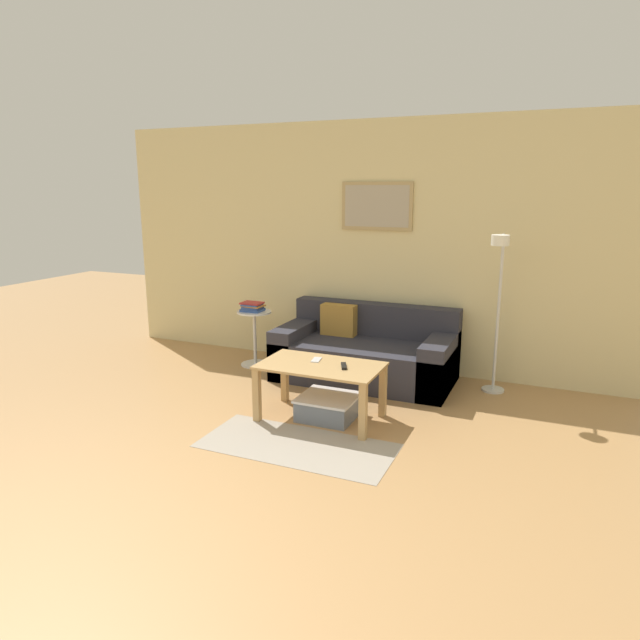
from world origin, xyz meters
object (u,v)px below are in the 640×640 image
(floor_lamp, at_px, (498,293))
(remote_control, at_px, (344,366))
(coffee_table, at_px, (320,375))
(side_table, at_px, (255,333))
(couch, at_px, (366,354))
(book_stack, at_px, (252,307))
(storage_bin, at_px, (328,407))
(cell_phone, at_px, (316,360))

(floor_lamp, bearing_deg, remote_control, -132.94)
(coffee_table, height_order, floor_lamp, floor_lamp)
(side_table, bearing_deg, remote_control, -36.54)
(floor_lamp, xyz_separation_m, side_table, (-2.47, -0.05, -0.61))
(coffee_table, relative_size, floor_lamp, 0.67)
(couch, relative_size, side_table, 2.90)
(coffee_table, relative_size, book_stack, 4.20)
(storage_bin, bearing_deg, book_stack, 141.81)
(couch, relative_size, storage_bin, 3.68)
(storage_bin, xyz_separation_m, cell_phone, (-0.13, 0.05, 0.38))
(side_table, xyz_separation_m, book_stack, (-0.01, -0.01, 0.29))
(book_stack, bearing_deg, remote_control, -36.08)
(couch, distance_m, book_stack, 1.32)
(coffee_table, xyz_separation_m, side_table, (-1.24, 1.07, -0.02))
(coffee_table, xyz_separation_m, cell_phone, (-0.08, 0.10, 0.09))
(remote_control, relative_size, cell_phone, 1.07)
(floor_lamp, bearing_deg, book_stack, -178.66)
(floor_lamp, height_order, remote_control, floor_lamp)
(remote_control, distance_m, cell_phone, 0.29)
(floor_lamp, xyz_separation_m, book_stack, (-2.49, -0.06, -0.32))
(floor_lamp, bearing_deg, couch, -179.95)
(remote_control, bearing_deg, coffee_table, 158.56)
(floor_lamp, relative_size, side_table, 2.49)
(coffee_table, height_order, side_table, side_table)
(couch, height_order, remote_control, couch)
(side_table, relative_size, remote_control, 3.98)
(side_table, height_order, cell_phone, side_table)
(floor_lamp, distance_m, remote_control, 1.60)
(book_stack, bearing_deg, side_table, 26.54)
(couch, xyz_separation_m, coffee_table, (-0.01, -1.12, 0.13))
(couch, relative_size, coffee_table, 1.74)
(storage_bin, height_order, book_stack, book_stack)
(coffee_table, bearing_deg, side_table, 139.00)
(couch, bearing_deg, remote_control, -80.10)
(storage_bin, distance_m, remote_control, 0.41)
(book_stack, bearing_deg, coffee_table, -40.47)
(storage_bin, distance_m, book_stack, 1.75)
(book_stack, relative_size, cell_phone, 1.69)
(coffee_table, relative_size, remote_control, 6.63)
(side_table, bearing_deg, storage_bin, -38.70)
(couch, xyz_separation_m, remote_control, (0.19, -1.11, 0.22))
(couch, distance_m, cell_phone, 1.05)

